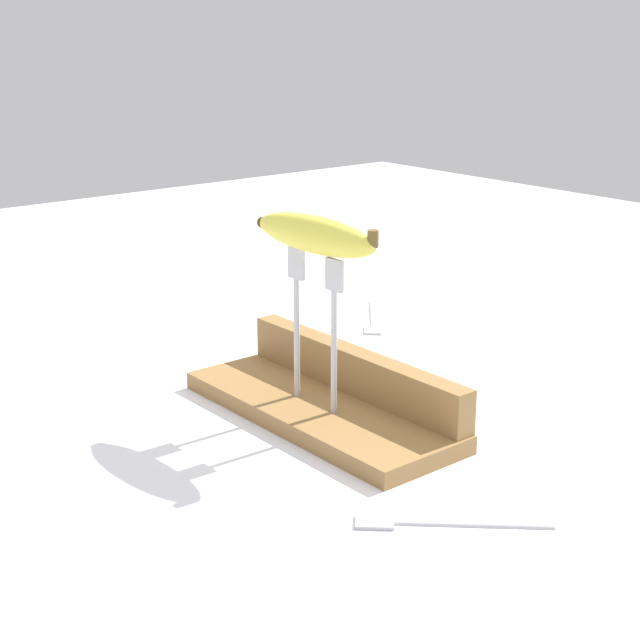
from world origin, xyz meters
name	(u,v)px	position (x,y,z in m)	size (l,w,h in m)	color
ground_plane	(320,419)	(0.00, 0.00, 0.00)	(3.00, 3.00, 0.00)	silver
wooden_board	(320,410)	(0.00, 0.00, 0.01)	(0.36, 0.14, 0.02)	olive
board_backstop	(355,371)	(0.00, 0.05, 0.05)	(0.36, 0.03, 0.05)	olive
fork_stand_center	(315,315)	(0.00, -0.01, 0.13)	(0.09, 0.01, 0.18)	#B2B2B7
banana_raised_center	(315,234)	(0.00, -0.01, 0.22)	(0.19, 0.05, 0.04)	#DBD147
fork_fallen_near	(372,321)	(-0.24, 0.30, 0.00)	(0.14, 0.12, 0.01)	#B2B2B7
fork_fallen_far	(427,522)	(0.25, -0.08, 0.00)	(0.14, 0.15, 0.01)	#B2B2B7
banana_chunk_near	(354,365)	(-0.07, 0.12, 0.02)	(0.04, 0.04, 0.04)	#DBD147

